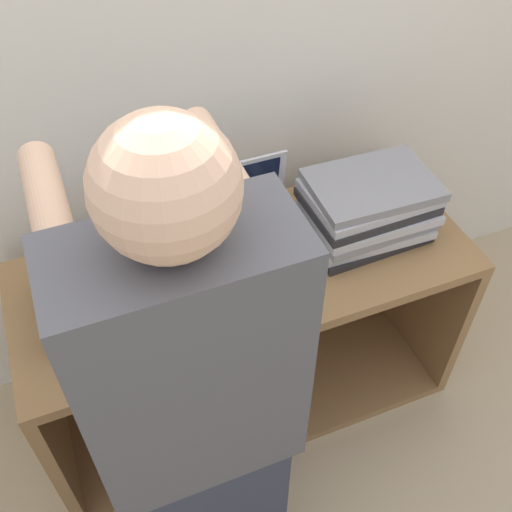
% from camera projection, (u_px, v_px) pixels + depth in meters
% --- Properties ---
extents(ground_plane, '(12.00, 12.00, 0.00)m').
position_uv_depth(ground_plane, '(277.00, 454.00, 2.08)').
color(ground_plane, tan).
extents(wall_back, '(8.00, 0.05, 2.40)m').
position_uv_depth(wall_back, '(193.00, 42.00, 1.65)').
color(wall_back, silver).
rests_on(wall_back, ground_plane).
extents(cart, '(1.37, 0.56, 0.68)m').
position_uv_depth(cart, '(240.00, 319.00, 2.06)').
color(cart, olive).
rests_on(cart, ground_plane).
extents(laptop_open, '(0.37, 0.30, 0.28)m').
position_uv_depth(laptop_open, '(239.00, 241.00, 1.77)').
color(laptop_open, '#B7B7BC').
rests_on(laptop_open, cart).
extents(laptop_stack_left, '(0.39, 0.28, 0.14)m').
position_uv_depth(laptop_stack_left, '(108.00, 287.00, 1.62)').
color(laptop_stack_left, gray).
rests_on(laptop_stack_left, cart).
extents(laptop_stack_right, '(0.39, 0.28, 0.19)m').
position_uv_depth(laptop_stack_right, '(367.00, 208.00, 1.81)').
color(laptop_stack_right, '#232326').
rests_on(laptop_stack_right, cart).
extents(person, '(0.40, 0.52, 1.58)m').
position_uv_depth(person, '(199.00, 435.00, 1.28)').
color(person, '#2D3342').
rests_on(person, ground_plane).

